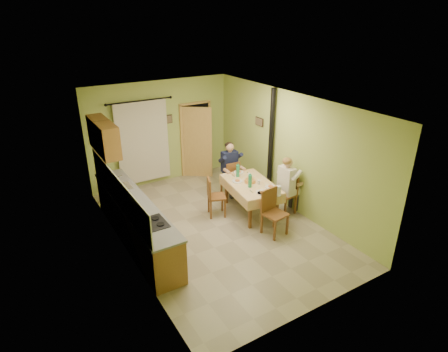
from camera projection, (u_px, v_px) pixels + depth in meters
floor at (217, 227)px, 8.37m from camera, size 4.00×6.00×0.01m
room_shell at (216, 150)px, 7.63m from camera, size 4.04×6.04×2.82m
kitchen_run at (135, 221)px, 7.67m from camera, size 0.64×3.64×1.56m
upper_cabinets at (103, 137)px, 8.04m from camera, size 0.35×1.40×0.70m
curtain at (143, 142)px, 9.86m from camera, size 1.70×0.07×2.22m
doorway at (197, 140)px, 10.66m from camera, size 0.96×0.53×2.15m
dining_table at (250, 198)px, 8.84m from camera, size 1.16×1.68×0.76m
tableware at (254, 182)px, 8.58m from camera, size 0.72×1.67×0.33m
chair_far at (230, 184)px, 9.74m from camera, size 0.41×0.41×0.94m
chair_near at (274, 222)px, 8.01m from camera, size 0.50×0.50×1.01m
chair_right at (286, 202)px, 8.85m from camera, size 0.40×0.40×0.93m
chair_left at (216, 204)px, 8.75m from camera, size 0.50×0.50×0.95m
man_far at (230, 163)px, 9.52m from camera, size 0.60×0.47×1.39m
man_right at (288, 179)px, 8.61m from camera, size 0.47×0.59×1.39m
stove_flue at (270, 160)px, 9.33m from camera, size 0.24×0.24×2.80m
picture_back at (169, 119)px, 10.10m from camera, size 0.19×0.03×0.23m
picture_right at (259, 122)px, 9.49m from camera, size 0.03×0.31×0.21m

